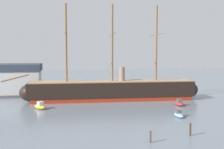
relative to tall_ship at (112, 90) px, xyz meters
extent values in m
cube|color=maroon|center=(0.00, 0.00, -2.60)|extent=(49.80, 9.88, 1.29)
cube|color=black|center=(0.00, 0.00, 0.34)|extent=(51.87, 10.29, 4.60)
ellipsoid|color=black|center=(-23.68, 1.18, -0.30)|extent=(9.61, 7.41, 5.89)
ellipsoid|color=black|center=(23.68, -1.18, -0.30)|extent=(9.61, 7.41, 5.89)
cube|color=#9E7F5B|center=(0.00, 0.00, 2.78)|extent=(50.81, 9.62, 0.28)
cylinder|color=brown|center=(-14.16, 0.71, 14.61)|extent=(0.64, 0.64, 23.93)
cylinder|color=brown|center=(-14.16, 0.71, 17.48)|extent=(0.87, 12.37, 0.26)
cylinder|color=brown|center=(0.00, 0.00, 14.61)|extent=(0.64, 0.64, 23.93)
cylinder|color=brown|center=(0.00, 0.00, 17.48)|extent=(0.87, 12.37, 0.26)
cylinder|color=brown|center=(14.16, -0.71, 14.61)|extent=(0.64, 0.64, 23.93)
cylinder|color=brown|center=(14.16, -0.71, 17.48)|extent=(0.87, 12.37, 0.26)
cylinder|color=brown|center=(-29.47, 1.47, 4.13)|extent=(8.16, 0.87, 2.45)
cylinder|color=gray|center=(3.09, -0.15, 4.94)|extent=(1.84, 1.84, 4.60)
ellipsoid|color=#7FB2D6|center=(11.19, -24.73, -2.80)|extent=(1.65, 3.90, 0.91)
cube|color=#4C4C51|center=(11.19, -24.46, -2.07)|extent=(1.06, 1.20, 0.91)
ellipsoid|color=gold|center=(-21.47, -9.31, -2.69)|extent=(4.15, 5.18, 1.12)
cube|color=beige|center=(-21.31, -9.60, -1.79)|extent=(1.87, 1.93, 1.12)
ellipsoid|color=#B22D28|center=(17.15, -11.87, -2.72)|extent=(2.27, 4.67, 1.06)
cube|color=#4C4C51|center=(17.13, -12.18, -1.88)|extent=(1.34, 1.48, 1.06)
ellipsoid|color=orange|center=(24.44, 4.23, -2.91)|extent=(3.44, 3.17, 0.69)
cube|color=#B2ADA3|center=(24.58, 4.35, -2.52)|extent=(1.07, 1.04, 0.36)
cylinder|color=silver|center=(24.30, 4.11, -0.63)|extent=(0.09, 0.09, 4.15)
ellipsoid|color=orange|center=(-5.60, 17.71, -2.89)|extent=(2.15, 3.93, 0.71)
cube|color=#4C4C51|center=(-5.66, 17.53, -2.49)|extent=(0.86, 1.08, 0.38)
cylinder|color=silver|center=(-5.55, 17.89, -0.51)|extent=(0.09, 0.09, 4.33)
cylinder|color=#4C3D2D|center=(-1.17, -40.64, -2.25)|extent=(0.31, 0.31, 2.01)
cylinder|color=#423323|center=(7.18, -38.34, -2.10)|extent=(0.36, 0.36, 2.29)
camera|label=1|loc=(-15.61, -82.59, 11.82)|focal=43.09mm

